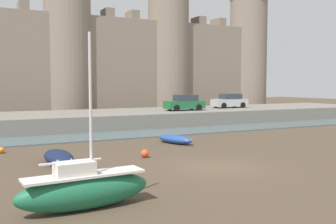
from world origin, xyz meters
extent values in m
plane|color=#4C3D2D|center=(0.00, 0.00, 0.00)|extent=(160.00, 160.00, 0.00)
cube|color=slate|center=(0.00, 13.45, 0.05)|extent=(80.00, 4.50, 0.10)
cube|color=slate|center=(0.00, 20.70, 0.71)|extent=(66.75, 10.00, 1.42)
cube|color=gray|center=(0.00, 32.08, 6.23)|extent=(54.75, 2.80, 12.47)
cylinder|color=gray|center=(0.00, 32.08, 8.58)|extent=(5.56, 5.56, 17.15)
cylinder|color=gray|center=(13.69, 32.08, 8.58)|extent=(5.56, 5.56, 17.15)
cylinder|color=gray|center=(27.38, 32.08, 8.58)|extent=(5.56, 5.56, 17.15)
cube|color=gray|center=(-5.04, 32.08, 13.02)|extent=(1.10, 2.52, 1.10)
cube|color=gray|center=(5.04, 32.08, 13.02)|extent=(1.10, 2.52, 1.10)
cube|color=gray|center=(8.40, 32.08, 13.02)|extent=(1.10, 2.52, 1.10)
cube|color=gray|center=(18.47, 32.08, 13.02)|extent=(1.10, 2.52, 1.10)
cube|color=gray|center=(21.83, 32.08, 13.02)|extent=(1.10, 2.52, 1.10)
ellipsoid|color=#1E6B47|center=(-7.62, -3.56, 0.60)|extent=(4.62, 1.41, 1.19)
cube|color=silver|center=(-7.62, -3.56, 1.15)|extent=(4.06, 1.20, 0.08)
cube|color=silver|center=(-7.96, -3.58, 1.41)|extent=(1.32, 0.80, 0.44)
cylinder|color=silver|center=(-7.40, -3.54, 3.52)|extent=(0.10, 0.10, 4.66)
cylinder|color=silver|center=(-8.08, -3.59, 1.64)|extent=(2.05, 0.22, 0.08)
ellipsoid|color=#141E3D|center=(-6.88, 4.45, 0.35)|extent=(1.37, 3.46, 0.69)
ellipsoid|color=navy|center=(-6.88, 4.45, 0.41)|extent=(1.07, 2.84, 0.38)
cube|color=beige|center=(-6.88, 4.71, 0.45)|extent=(1.16, 0.20, 0.06)
cube|color=beige|center=(-6.88, 3.10, 0.43)|extent=(0.75, 0.28, 0.08)
ellipsoid|color=#234793|center=(1.81, 7.79, 0.31)|extent=(1.91, 3.20, 0.62)
ellipsoid|color=blue|center=(1.81, 7.79, 0.37)|extent=(1.53, 2.61, 0.34)
cube|color=beige|center=(1.73, 8.00, 0.41)|extent=(0.86, 0.46, 0.06)
cube|color=beige|center=(2.18, 6.66, 0.39)|extent=(0.60, 0.44, 0.08)
sphere|color=#E04C1E|center=(-2.17, 3.99, 0.23)|extent=(0.46, 0.46, 0.46)
sphere|color=orange|center=(-9.31, 9.14, 0.19)|extent=(0.37, 0.37, 0.37)
cube|color=#B2B5B7|center=(15.81, 20.81, 2.02)|extent=(4.18, 1.90, 0.80)
cube|color=#2D3842|center=(15.96, 20.81, 2.72)|extent=(2.33, 1.61, 0.64)
cylinder|color=black|center=(14.50, 20.03, 1.74)|extent=(0.65, 0.21, 0.64)
cylinder|color=black|center=(14.59, 21.73, 1.74)|extent=(0.65, 0.21, 0.64)
cylinder|color=black|center=(17.04, 19.90, 1.74)|extent=(0.65, 0.21, 0.64)
cylinder|color=black|center=(17.13, 21.60, 1.74)|extent=(0.65, 0.21, 0.64)
cube|color=#1E6638|center=(8.98, 19.26, 2.02)|extent=(4.18, 1.90, 0.80)
cube|color=#2D3842|center=(9.13, 19.25, 2.72)|extent=(2.33, 1.61, 0.64)
cylinder|color=black|center=(7.67, 18.47, 1.74)|extent=(0.65, 0.21, 0.64)
cylinder|color=black|center=(7.76, 20.17, 1.74)|extent=(0.65, 0.21, 0.64)
cylinder|color=black|center=(10.21, 18.35, 1.74)|extent=(0.65, 0.21, 0.64)
cylinder|color=black|center=(10.29, 20.04, 1.74)|extent=(0.65, 0.21, 0.64)
camera|label=1|loc=(-10.98, -16.21, 4.16)|focal=42.00mm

